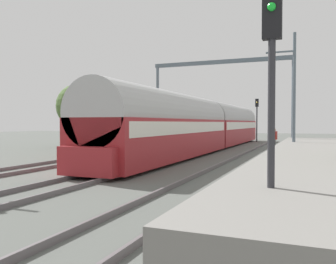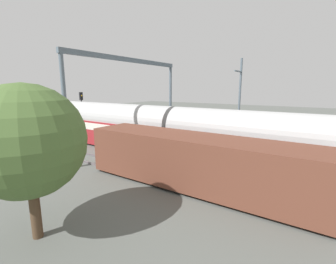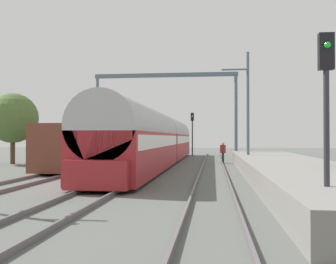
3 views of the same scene
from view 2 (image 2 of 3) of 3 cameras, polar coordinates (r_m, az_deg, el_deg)
platform at (r=23.74m, az=33.39°, el=-3.05°), size 4.40×28.00×0.90m
passenger_train at (r=18.20m, az=1.55°, el=-0.06°), size 2.93×32.85×3.82m
freight_car at (r=12.82m, az=6.59°, el=-7.15°), size 2.80×13.00×2.70m
person_crossing at (r=23.27m, az=5.57°, el=-0.06°), size 0.46×0.37×1.73m
railway_signal_far at (r=29.08m, az=-20.32°, el=5.68°), size 0.36×0.30×4.87m
catenary_gantry at (r=20.58m, az=-9.14°, el=11.41°), size 12.91×0.28×7.86m
catenary_pole_east_mid at (r=22.75m, az=17.01°, el=7.19°), size 1.90×0.20×8.00m
tree_west_background at (r=9.26m, az=-31.17°, el=-2.00°), size 3.93×3.93×5.58m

